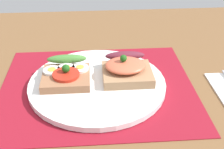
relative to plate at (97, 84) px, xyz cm
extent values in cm
cube|color=brown|center=(0.00, 0.00, -2.46)|extent=(120.00, 90.00, 3.20)
cube|color=maroon|center=(0.00, 0.00, -0.71)|extent=(39.04, 32.48, 0.30)
cylinder|color=white|center=(0.00, 0.00, 0.00)|extent=(27.58, 27.58, 1.12)
cube|color=#9B6746|center=(-6.19, 0.52, 1.36)|extent=(9.44, 8.76, 1.60)
cylinder|color=red|center=(-6.12, -0.25, 2.46)|extent=(5.32, 5.32, 0.60)
ellipsoid|color=#478337|center=(-6.19, 5.30, 3.06)|extent=(8.31, 2.20, 1.80)
sphere|color=#1E5919|center=(-6.08, 0.52, 3.56)|extent=(1.60, 1.60, 1.60)
cylinder|color=white|center=(-9.03, 1.78, 2.41)|extent=(3.54, 3.54, 0.50)
cylinder|color=yellow|center=(-9.03, 1.78, 2.74)|extent=(1.59, 1.59, 0.16)
cylinder|color=white|center=(-6.19, 2.49, 2.41)|extent=(3.54, 3.54, 0.50)
cylinder|color=yellow|center=(-6.19, 2.49, 2.74)|extent=(1.59, 1.59, 0.16)
cylinder|color=white|center=(-3.36, 2.31, 2.41)|extent=(3.54, 3.54, 0.50)
cylinder|color=yellow|center=(-3.36, 2.31, 2.74)|extent=(1.59, 1.59, 0.16)
cube|color=#A57C55|center=(6.19, 0.79, 1.47)|extent=(9.95, 8.51, 1.82)
ellipsoid|color=#E56544|center=(5.80, 1.33, 3.29)|extent=(8.16, 6.81, 1.82)
ellipsoid|color=maroon|center=(6.19, 5.44, 3.28)|extent=(8.46, 2.20, 1.80)
sphere|color=#1E5919|center=(5.39, 1.39, 4.90)|extent=(1.40, 1.40, 1.40)
camera|label=1|loc=(-0.76, -50.06, 33.48)|focal=47.62mm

